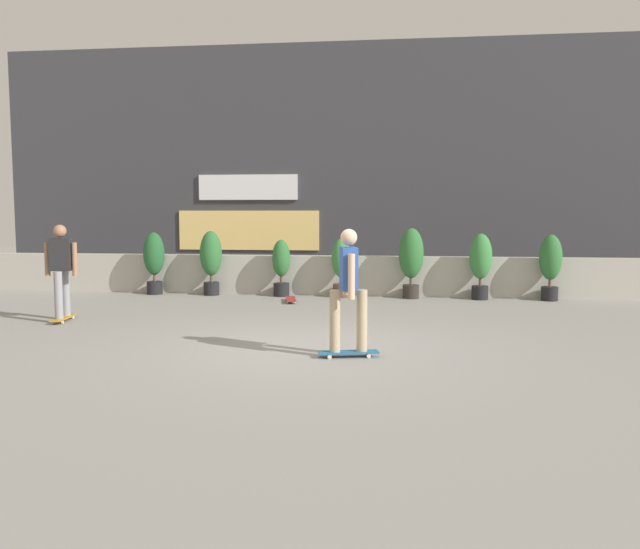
% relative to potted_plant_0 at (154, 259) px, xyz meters
% --- Properties ---
extents(ground_plane, '(48.00, 48.00, 0.00)m').
position_rel_potted_plant_0_xyz_m(ground_plane, '(4.41, -5.55, -0.83)').
color(ground_plane, gray).
extents(planter_wall, '(18.00, 0.40, 0.90)m').
position_rel_potted_plant_0_xyz_m(planter_wall, '(4.41, 0.45, -0.38)').
color(planter_wall, '#B2ADA3').
rests_on(planter_wall, ground).
extents(building_backdrop, '(20.00, 2.08, 6.50)m').
position_rel_potted_plant_0_xyz_m(building_backdrop, '(4.40, 4.45, 2.41)').
color(building_backdrop, '#38383D').
rests_on(building_backdrop, ground).
extents(potted_plant_0, '(0.49, 0.49, 1.45)m').
position_rel_potted_plant_0_xyz_m(potted_plant_0, '(0.00, 0.00, 0.00)').
color(potted_plant_0, black).
rests_on(potted_plant_0, ground).
extents(potted_plant_1, '(0.50, 0.50, 1.48)m').
position_rel_potted_plant_0_xyz_m(potted_plant_1, '(1.37, 0.00, 0.02)').
color(potted_plant_1, black).
rests_on(potted_plant_1, ground).
extents(potted_plant_2, '(0.41, 0.41, 1.29)m').
position_rel_potted_plant_0_xyz_m(potted_plant_2, '(3.01, 0.00, -0.12)').
color(potted_plant_2, black).
rests_on(potted_plant_2, ground).
extents(potted_plant_3, '(0.43, 0.43, 1.32)m').
position_rel_potted_plant_0_xyz_m(potted_plant_3, '(4.37, 0.00, -0.09)').
color(potted_plant_3, brown).
rests_on(potted_plant_3, ground).
extents(potted_plant_4, '(0.54, 0.54, 1.56)m').
position_rel_potted_plant_0_xyz_m(potted_plant_4, '(5.93, 0.00, 0.08)').
color(potted_plant_4, '#2D2823').
rests_on(potted_plant_4, ground).
extents(potted_plant_5, '(0.49, 0.49, 1.45)m').
position_rel_potted_plant_0_xyz_m(potted_plant_5, '(7.44, 0.00, 0.00)').
color(potted_plant_5, black).
rests_on(potted_plant_5, ground).
extents(potted_plant_6, '(0.48, 0.48, 1.43)m').
position_rel_potted_plant_0_xyz_m(potted_plant_6, '(8.91, 0.00, -0.01)').
color(potted_plant_6, black).
rests_on(potted_plant_6, ground).
extents(skater_foreground, '(0.55, 0.82, 1.70)m').
position_rel_potted_plant_0_xyz_m(skater_foreground, '(-0.16, -3.87, 0.11)').
color(skater_foreground, '#BF8C26').
rests_on(skater_foreground, ground).
extents(skater_far_right, '(0.82, 0.55, 1.70)m').
position_rel_potted_plant_0_xyz_m(skater_far_right, '(5.04, -6.07, 0.11)').
color(skater_far_right, '#266699').
rests_on(skater_far_right, ground).
extents(skateboard_near_camera, '(0.36, 0.82, 0.08)m').
position_rel_potted_plant_0_xyz_m(skateboard_near_camera, '(3.39, -0.92, -0.77)').
color(skateboard_near_camera, maroon).
rests_on(skateboard_near_camera, ground).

